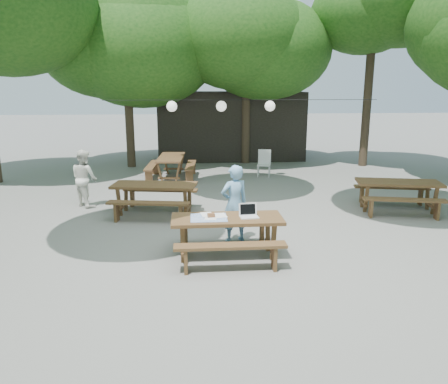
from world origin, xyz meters
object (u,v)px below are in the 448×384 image
plastic_chair (264,169)px  woman (234,204)px  second_person (85,178)px  main_picnic_table (227,236)px  picnic_table_nw (155,199)px

plastic_chair → woman: bearing=-90.8°
second_person → plastic_chair: 6.29m
main_picnic_table → picnic_table_nw: size_ratio=0.94×
picnic_table_nw → plastic_chair: plastic_chair is taller
woman → plastic_chair: bearing=-123.4°
woman → second_person: woman is taller
main_picnic_table → picnic_table_nw: (-1.51, 2.86, 0.00)m
woman → second_person: size_ratio=1.06×
picnic_table_nw → woman: bearing=-40.6°
picnic_table_nw → plastic_chair: size_ratio=2.36×
woman → second_person: 4.64m
plastic_chair → main_picnic_table: bearing=-90.8°
second_person → plastic_chair: (5.27, 3.41, -0.48)m
main_picnic_table → plastic_chair: 7.42m
main_picnic_table → second_person: size_ratio=1.36×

